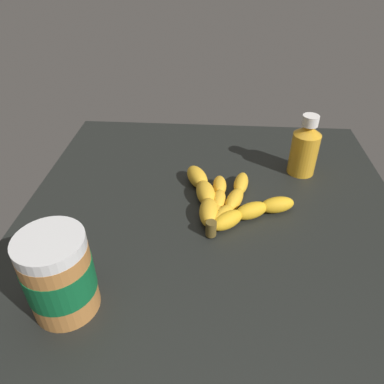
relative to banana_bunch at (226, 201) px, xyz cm
name	(u,v)px	position (x,y,z in cm)	size (l,w,h in cm)	color
ground_plane	(213,220)	(2.34, 2.01, -3.48)	(76.46, 79.92, 3.66)	black
banana_bunch	(226,201)	(0.00, 0.00, 0.00)	(23.60, 21.85, 3.75)	gold
peanut_butter_jar	(62,275)	(23.40, 25.46, 5.02)	(9.82, 9.82, 13.52)	#B27238
honey_bottle	(307,148)	(-17.81, -14.48, 4.69)	(6.13, 6.13, 14.08)	gold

